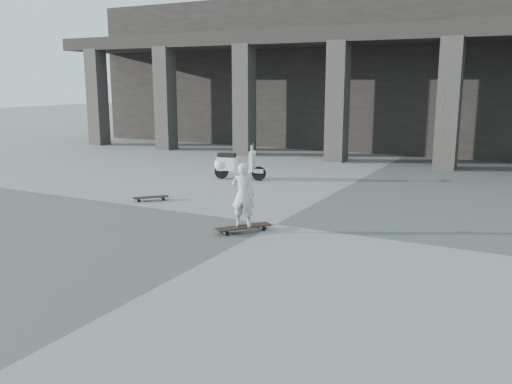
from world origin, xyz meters
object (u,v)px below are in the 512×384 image
at_px(longboard, 243,227).
at_px(scooter, 231,164).
at_px(skateboard_spare, 151,198).
at_px(child, 243,195).

xyz_separation_m(longboard, scooter, (-2.93, 4.59, 0.33)).
bearing_deg(skateboard_spare, child, -68.85).
bearing_deg(scooter, longboard, -68.07).
bearing_deg(scooter, child, -68.07).
height_order(longboard, scooter, scooter).
bearing_deg(skateboard_spare, scooter, 39.84).
relative_size(skateboard_spare, scooter, 0.48).
relative_size(longboard, skateboard_spare, 1.41).
bearing_deg(longboard, scooter, 67.89).
height_order(skateboard_spare, scooter, scooter).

